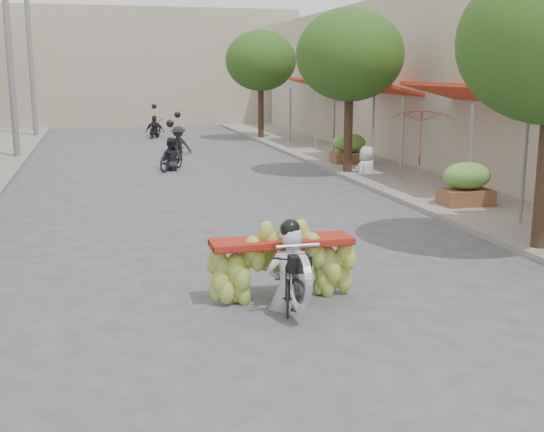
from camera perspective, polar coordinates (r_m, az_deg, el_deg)
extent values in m
plane|color=#535358|center=(7.76, 5.27, -13.23)|extent=(120.00, 120.00, 0.00)
cube|color=gray|center=(23.77, 9.08, 4.04)|extent=(4.00, 60.00, 0.12)
cube|color=#B0A692|center=(25.13, 20.95, 10.56)|extent=(8.00, 40.00, 6.00)
cylinder|color=slate|center=(15.36, 20.34, 3.69)|extent=(0.08, 0.08, 2.55)
cube|color=red|center=(19.14, 15.70, 9.93)|extent=(1.77, 4.20, 0.53)
cylinder|color=slate|center=(17.20, 16.20, 4.78)|extent=(0.08, 0.08, 2.55)
cylinder|color=slate|center=(20.54, 10.83, 6.15)|extent=(0.08, 0.08, 2.55)
cube|color=red|center=(24.53, 8.61, 10.60)|extent=(1.77, 4.20, 0.53)
cylinder|color=slate|center=(22.54, 8.45, 6.74)|extent=(0.08, 0.08, 2.55)
cylinder|color=slate|center=(26.07, 5.20, 7.52)|extent=(0.08, 0.08, 2.55)
cube|color=red|center=(30.14, 4.10, 10.95)|extent=(1.77, 4.20, 0.53)
cylinder|color=slate|center=(28.15, 3.69, 7.87)|extent=(0.08, 0.08, 2.55)
cylinder|color=slate|center=(31.78, 1.55, 8.36)|extent=(0.08, 0.08, 2.55)
cube|color=tan|center=(44.66, -11.57, 12.04)|extent=(20.00, 6.00, 7.00)
cylinder|color=slate|center=(27.76, -21.12, 12.68)|extent=(0.24, 0.24, 8.00)
cylinder|color=slate|center=(36.72, -19.55, 12.44)|extent=(0.24, 0.24, 8.00)
cylinder|color=#3A2719|center=(22.09, 6.40, 7.53)|extent=(0.28, 0.28, 3.20)
ellipsoid|color=#2B5518|center=(22.03, 6.54, 13.24)|extent=(3.40, 3.40, 2.90)
cylinder|color=#3A2719|center=(33.56, -0.94, 9.12)|extent=(0.28, 0.28, 3.20)
ellipsoid|color=#2B5518|center=(33.52, -0.95, 12.88)|extent=(3.40, 3.40, 2.90)
cube|color=brown|center=(17.19, 15.90, 1.74)|extent=(1.20, 0.80, 0.50)
ellipsoid|color=#629E3B|center=(17.10, 16.01, 3.65)|extent=(1.20, 0.88, 0.66)
cube|color=brown|center=(24.35, 6.43, 5.03)|extent=(1.20, 0.80, 0.50)
ellipsoid|color=#629E3B|center=(24.29, 6.47, 6.39)|extent=(1.20, 0.88, 0.66)
imported|color=black|center=(9.68, 1.36, -5.20)|extent=(0.82, 1.54, 0.87)
cylinder|color=silver|center=(9.03, 2.49, -5.27)|extent=(0.10, 0.66, 0.66)
cube|color=black|center=(9.07, 2.32, -4.00)|extent=(0.28, 0.22, 0.22)
cylinder|color=silver|center=(9.10, 2.15, -2.50)|extent=(0.60, 0.05, 0.05)
cube|color=maroon|center=(9.88, 0.82, -2.16)|extent=(2.08, 0.55, 0.10)
imported|color=silver|center=(9.43, 1.47, -0.87)|extent=(0.65, 0.48, 1.80)
sphere|color=black|center=(9.25, 1.55, 4.34)|extent=(0.28, 0.28, 0.28)
imported|color=#A31521|center=(18.55, 12.44, 8.87)|extent=(2.24, 2.24, 1.54)
imported|color=white|center=(21.96, 7.95, 5.82)|extent=(0.98, 0.87, 1.70)
imported|color=black|center=(23.39, -8.44, 4.90)|extent=(1.34, 1.69, 0.90)
imported|color=#24252B|center=(23.32, -8.49, 6.54)|extent=(0.93, 0.82, 1.65)
sphere|color=black|center=(23.28, -8.53, 7.65)|extent=(0.26, 0.26, 0.26)
imported|color=black|center=(28.11, -7.86, 6.29)|extent=(0.53, 1.85, 1.09)
imported|color=#24252B|center=(28.06, -7.89, 7.46)|extent=(1.06, 0.55, 1.65)
sphere|color=black|center=(28.03, -7.92, 8.39)|extent=(0.26, 0.26, 0.26)
imported|color=black|center=(35.10, -9.77, 7.19)|extent=(1.14, 1.70, 0.90)
imported|color=#24252B|center=(35.05, -9.81, 8.29)|extent=(1.10, 0.87, 1.65)
sphere|color=black|center=(35.03, -9.84, 9.03)|extent=(0.26, 0.26, 0.26)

